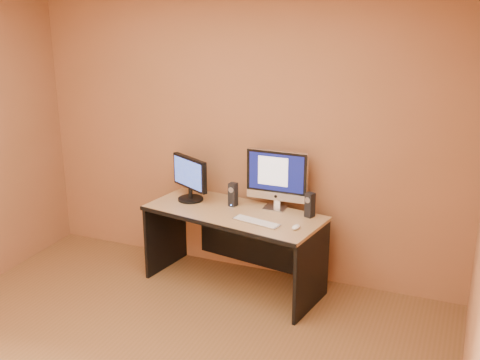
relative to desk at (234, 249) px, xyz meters
The scene contains 10 objects.
walls 1.86m from the desk, 92.34° to the right, with size 4.00×4.00×2.60m, color brown, non-canonical shape.
desk is the anchor object (origin of this frame).
imac 0.71m from the desk, 34.74° to the left, with size 0.54×0.20×0.52m, color #BCBCC0, non-canonical shape.
second_monitor 0.73m from the desk, 165.56° to the left, with size 0.45×0.23×0.40m, color black, non-canonical shape.
speaker_left 0.48m from the desk, 115.49° to the left, with size 0.06×0.07×0.21m, color black, non-canonical shape.
speaker_right 0.79m from the desk, 11.67° to the left, with size 0.06×0.07×0.21m, color black, non-canonical shape.
keyboard 0.47m from the desk, 31.22° to the right, with size 0.41×0.11×0.02m, color #B6B7BB.
mouse 0.72m from the desk, 15.10° to the right, with size 0.05×0.10×0.03m, color white.
cable_a 0.55m from the desk, 43.51° to the left, with size 0.01×0.01×0.21m, color black.
cable_b 0.52m from the desk, 48.92° to the left, with size 0.01×0.01×0.17m, color black.
Camera 1 is at (1.91, -2.80, 2.56)m, focal length 45.00 mm.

